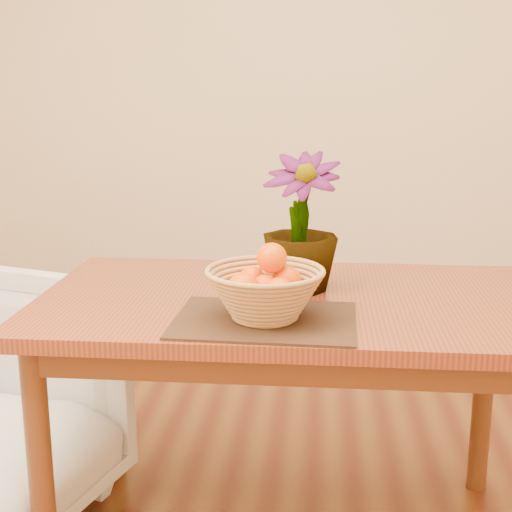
{
  "coord_description": "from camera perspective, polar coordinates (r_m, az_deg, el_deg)",
  "views": [
    {
      "loc": [
        0.07,
        -1.6,
        1.32
      ],
      "look_at": [
        -0.08,
        0.11,
        0.91
      ],
      "focal_mm": 50.0,
      "sensor_mm": 36.0,
      "label": 1
    }
  ],
  "objects": [
    {
      "name": "wall_back",
      "position": [
        3.85,
        4.16,
        13.9
      ],
      "size": [
        4.0,
        0.02,
        2.7
      ],
      "primitive_type": "cube",
      "color": "#FFE8C2",
      "rests_on": "floor"
    },
    {
      "name": "table",
      "position": [
        2.01,
        2.8,
        -5.63
      ],
      "size": [
        1.4,
        0.8,
        0.75
      ],
      "color": "maroon",
      "rests_on": "floor"
    },
    {
      "name": "placemat",
      "position": [
        1.77,
        0.72,
        -5.14
      ],
      "size": [
        0.46,
        0.35,
        0.01
      ],
      "primitive_type": "cube",
      "rotation": [
        0.0,
        0.0,
        -0.04
      ],
      "color": "#311C12",
      "rests_on": "table"
    },
    {
      "name": "wicker_basket",
      "position": [
        1.75,
        0.73,
        -3.19
      ],
      "size": [
        0.3,
        0.3,
        0.12
      ],
      "color": "#BA7D4D",
      "rests_on": "placemat"
    },
    {
      "name": "orange_pile",
      "position": [
        1.75,
        0.84,
        -1.92
      ],
      "size": [
        0.18,
        0.17,
        0.14
      ],
      "rotation": [
        0.0,
        0.0,
        0.02
      ],
      "color": "#DF5403",
      "rests_on": "wicker_basket"
    },
    {
      "name": "potted_plant",
      "position": [
        2.0,
        3.57,
        2.69
      ],
      "size": [
        0.24,
        0.24,
        0.39
      ],
      "primitive_type": "imported",
      "rotation": [
        0.0,
        0.0,
        -0.13
      ],
      "color": "#164112",
      "rests_on": "table"
    }
  ]
}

